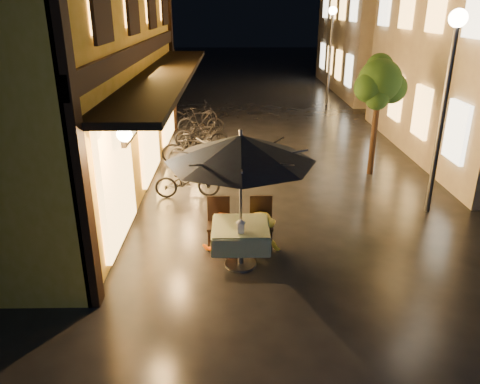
{
  "coord_description": "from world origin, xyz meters",
  "views": [
    {
      "loc": [
        -1.34,
        -7.48,
        4.29
      ],
      "look_at": [
        -1.21,
        0.33,
        1.15
      ],
      "focal_mm": 35.0,
      "sensor_mm": 36.0,
      "label": 1
    }
  ],
  "objects_px": {
    "bicycle_0": "(187,181)",
    "cafe_table": "(241,235)",
    "person_orange": "(221,214)",
    "person_yellow": "(261,214)",
    "table_lantern": "(241,225)",
    "patio_umbrella": "(241,148)",
    "streetlamp_near": "(448,78)"
  },
  "relations": [
    {
      "from": "patio_umbrella",
      "to": "table_lantern",
      "type": "xyz_separation_m",
      "value": [
        0.0,
        -0.28,
        -1.23
      ]
    },
    {
      "from": "table_lantern",
      "to": "person_yellow",
      "type": "bearing_deg",
      "value": 65.46
    },
    {
      "from": "streetlamp_near",
      "to": "person_yellow",
      "type": "relative_size",
      "value": 2.91
    },
    {
      "from": "person_yellow",
      "to": "bicycle_0",
      "type": "bearing_deg",
      "value": -60.33
    },
    {
      "from": "table_lantern",
      "to": "person_orange",
      "type": "bearing_deg",
      "value": 112.8
    },
    {
      "from": "bicycle_0",
      "to": "streetlamp_near",
      "type": "bearing_deg",
      "value": -104.05
    },
    {
      "from": "table_lantern",
      "to": "bicycle_0",
      "type": "xyz_separation_m",
      "value": [
        -1.21,
        3.46,
        -0.51
      ]
    },
    {
      "from": "table_lantern",
      "to": "bicycle_0",
      "type": "distance_m",
      "value": 3.7
    },
    {
      "from": "person_orange",
      "to": "bicycle_0",
      "type": "height_order",
      "value": "person_orange"
    },
    {
      "from": "person_orange",
      "to": "patio_umbrella",
      "type": "bearing_deg",
      "value": 115.64
    },
    {
      "from": "person_orange",
      "to": "person_yellow",
      "type": "height_order",
      "value": "person_orange"
    },
    {
      "from": "table_lantern",
      "to": "person_orange",
      "type": "relative_size",
      "value": 0.17
    },
    {
      "from": "patio_umbrella",
      "to": "bicycle_0",
      "type": "distance_m",
      "value": 3.82
    },
    {
      "from": "streetlamp_near",
      "to": "bicycle_0",
      "type": "xyz_separation_m",
      "value": [
        -5.42,
        0.91,
        -2.51
      ]
    },
    {
      "from": "person_yellow",
      "to": "streetlamp_near",
      "type": "bearing_deg",
      "value": -157.95
    },
    {
      "from": "table_lantern",
      "to": "patio_umbrella",
      "type": "bearing_deg",
      "value": 90.0
    },
    {
      "from": "person_yellow",
      "to": "patio_umbrella",
      "type": "bearing_deg",
      "value": 54.0
    },
    {
      "from": "person_yellow",
      "to": "bicycle_0",
      "type": "height_order",
      "value": "person_yellow"
    },
    {
      "from": "patio_umbrella",
      "to": "person_orange",
      "type": "xyz_separation_m",
      "value": [
        -0.36,
        0.57,
        -1.41
      ]
    },
    {
      "from": "streetlamp_near",
      "to": "person_orange",
      "type": "bearing_deg",
      "value": -159.59
    },
    {
      "from": "streetlamp_near",
      "to": "person_yellow",
      "type": "bearing_deg",
      "value": -156.12
    },
    {
      "from": "patio_umbrella",
      "to": "table_lantern",
      "type": "bearing_deg",
      "value": -90.0
    },
    {
      "from": "cafe_table",
      "to": "bicycle_0",
      "type": "distance_m",
      "value": 3.41
    },
    {
      "from": "cafe_table",
      "to": "person_orange",
      "type": "xyz_separation_m",
      "value": [
        -0.36,
        0.57,
        0.15
      ]
    },
    {
      "from": "cafe_table",
      "to": "person_orange",
      "type": "bearing_deg",
      "value": 122.12
    },
    {
      "from": "cafe_table",
      "to": "bicycle_0",
      "type": "xyz_separation_m",
      "value": [
        -1.21,
        3.18,
        -0.18
      ]
    },
    {
      "from": "patio_umbrella",
      "to": "bicycle_0",
      "type": "bearing_deg",
      "value": 110.81
    },
    {
      "from": "person_yellow",
      "to": "bicycle_0",
      "type": "relative_size",
      "value": 0.95
    },
    {
      "from": "table_lantern",
      "to": "person_yellow",
      "type": "xyz_separation_m",
      "value": [
        0.39,
        0.85,
        -0.19
      ]
    },
    {
      "from": "bicycle_0",
      "to": "cafe_table",
      "type": "bearing_deg",
      "value": -163.66
    },
    {
      "from": "cafe_table",
      "to": "bicycle_0",
      "type": "relative_size",
      "value": 0.65
    },
    {
      "from": "person_yellow",
      "to": "table_lantern",
      "type": "bearing_deg",
      "value": 63.64
    }
  ]
}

